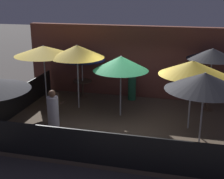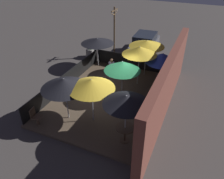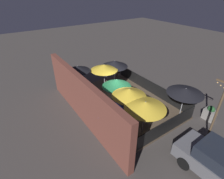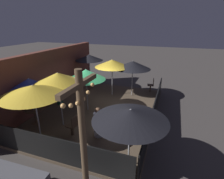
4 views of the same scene
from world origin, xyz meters
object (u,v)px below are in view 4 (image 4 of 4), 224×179
Objects in this scene: patio_umbrella_0 at (89,58)px; patio_chair_1 at (152,85)px; patron_1 at (98,123)px; dining_table_1 at (34,112)px; light_post at (84,159)px; patio_umbrella_7 at (112,63)px; patio_umbrella_4 at (86,74)px; patio_umbrella_6 at (33,90)px; patio_umbrella_2 at (133,65)px; patron_0 at (59,95)px; patio_chair_0 at (73,125)px; patio_umbrella_1 at (29,85)px; dining_table_0 at (90,80)px; patio_umbrella_3 at (130,115)px; patio_umbrella_5 at (58,78)px.

patio_umbrella_0 reaches higher than patio_chair_1.
patron_1 is (-5.78, 1.38, 0.07)m from patio_chair_1.
dining_table_1 is 5.67m from light_post.
patio_umbrella_7 reaches higher than patio_chair_1.
patio_umbrella_4 is 3.17m from patio_umbrella_6.
dining_table_1 is at bearing 144.42° from patio_umbrella_2.
patio_umbrella_0 is 2.03m from patio_umbrella_7.
patio_umbrella_4 reaches higher than dining_table_1.
light_post is at bearing -179.77° from patron_0.
patio_umbrella_2 is 3.27m from patio_umbrella_4.
patio_umbrella_7 is 4.99m from patio_chair_0.
patio_umbrella_1 is 2.63m from patio_umbrella_4.
dining_table_0 is 5.84m from patron_1.
patio_umbrella_4 is 3.66m from dining_table_0.
patio_umbrella_6 is at bearing 48.69° from patio_chair_0.
patio_umbrella_3 is 1.79× the size of patron_1.
patio_umbrella_2 is at bearing -96.57° from patio_umbrella_0.
patio_umbrella_4 reaches higher than patron_0.
patio_umbrella_7 reaches higher than patio_umbrella_1.
patio_umbrella_7 reaches higher than patron_1.
patio_umbrella_3 is 1.94× the size of patron_0.
patio_chair_0 is 0.72× the size of patron_1.
dining_table_1 is 0.86× the size of patio_chair_0.
patron_1 is at bearing 53.50° from patio_umbrella_3.
patron_0 is (2.39, 2.33, 0.03)m from patio_chair_0.
patio_umbrella_3 reaches higher than patron_1.
patron_1 is at bearing -167.89° from patio_umbrella_7.
light_post is at bearing -126.85° from patio_umbrella_1.
patio_umbrella_5 reaches higher than patio_chair_1.
patron_1 is (0.06, -3.16, -1.32)m from patio_umbrella_1.
patio_umbrella_6 is at bearing 178.22° from patio_umbrella_5.
patio_umbrella_5 reaches higher than patio_umbrella_7.
patio_umbrella_5 is 4.73m from light_post.
dining_table_0 is at bearing -63.91° from patio_chair_0.
patron_1 is at bearing -88.96° from patio_umbrella_1.
patio_umbrella_6 is 0.62× the size of light_post.
patio_umbrella_0 is 6.06m from patron_1.
patron_1 reaches higher than patron_0.
patio_umbrella_2 is 4.95m from patron_1.
patio_umbrella_6 is at bearing -131.20° from patio_umbrella_1.
patio_chair_0 is at bearing 36.12° from light_post.
patio_umbrella_2 reaches higher than patron_1.
patio_umbrella_0 reaches higher than patio_umbrella_1.
dining_table_0 is at bearing 83.43° from patio_umbrella_2.
patio_umbrella_2 is at bearing -88.10° from patron_1.
light_post reaches higher than patio_umbrella_4.
patio_umbrella_4 is 2.42× the size of patio_chair_0.
patio_umbrella_0 is 1.07× the size of patio_umbrella_2.
light_post reaches higher than patron_1.
patio_umbrella_0 is 1.04× the size of patio_umbrella_3.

